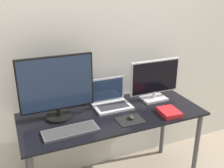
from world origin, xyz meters
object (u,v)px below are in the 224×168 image
monitor_right (155,80)px  book (169,112)px  keyboard (71,131)px  mouse (131,117)px  monitor_left (57,87)px  laptop (110,99)px

monitor_right → book: bearing=-96.7°
keyboard → mouse: bearing=-1.0°
monitor_left → book: 0.91m
laptop → keyboard: (-0.43, -0.29, -0.05)m
keyboard → laptop: bearing=33.9°
mouse → laptop: bearing=99.3°
laptop → keyboard: bearing=-146.1°
monitor_left → keyboard: monitor_left is taller
mouse → monitor_left: bearing=153.4°
monitor_right → laptop: size_ratio=1.51×
monitor_left → keyboard: bearing=-83.7°
monitor_right → keyboard: (-0.84, -0.25, -0.18)m
monitor_right → keyboard: size_ratio=1.17×
keyboard → book: (0.80, -0.04, 0.01)m
monitor_left → book: (0.83, -0.29, -0.24)m
keyboard → monitor_left: bearing=96.3°
monitor_left → monitor_right: monitor_left is taller
monitor_left → keyboard: (0.03, -0.25, -0.25)m
monitor_right → mouse: (-0.36, -0.25, -0.17)m
monitor_right → keyboard: 0.89m
monitor_left → mouse: size_ratio=9.89×
mouse → book: book is taller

